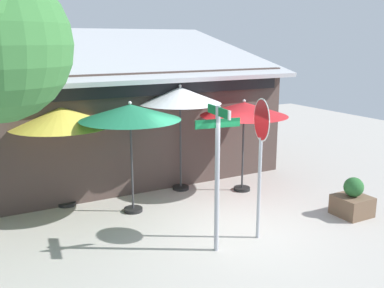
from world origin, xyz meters
The scene contains 9 objects.
ground_plane centered at (0.00, 0.00, -0.05)m, with size 28.00×28.00×0.10m, color #ADA8A0.
cafe_building centered at (-0.76, 5.58, 1.66)m, with size 9.35×6.08×4.34m.
street_sign_post centered at (-0.84, -0.89, 1.73)m, with size 0.87×0.93×2.80m.
stop_sign centered at (0.19, -0.81, 2.02)m, with size 0.26×0.80×2.86m.
patio_umbrella_mustard_left centered at (-2.79, 2.91, 2.19)m, with size 2.41×2.41×2.51m.
patio_umbrella_forest_green_center centered at (-1.51, 1.75, 2.34)m, with size 2.30×2.30×2.61m.
patio_umbrella_ivory_right centered at (0.21, 2.62, 2.53)m, with size 2.14×2.14×2.83m.
patio_umbrella_crimson_far_right centered at (1.61, 1.76, 2.19)m, with size 2.29×2.29×2.46m.
sidewalk_planter centered at (2.82, -0.90, 0.35)m, with size 0.73×0.73×0.90m.
Camera 1 is at (-5.04, -7.53, 3.95)m, focal length 41.56 mm.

